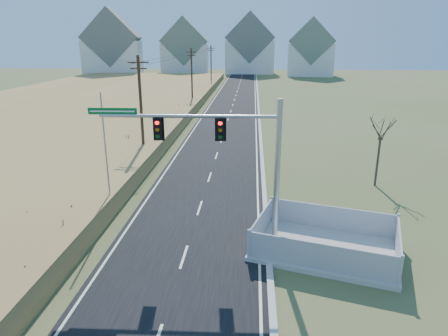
# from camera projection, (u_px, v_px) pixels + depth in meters

# --- Properties ---
(ground) EXTENTS (260.00, 260.00, 0.00)m
(ground) POSITION_uv_depth(u_px,v_px,m) (190.00, 239.00, 21.50)
(ground) COLOR #465629
(ground) RESTS_ON ground
(road) EXTENTS (8.00, 180.00, 0.06)m
(road) POSITION_uv_depth(u_px,v_px,m) (234.00, 102.00, 68.96)
(road) COLOR black
(road) RESTS_ON ground
(curb) EXTENTS (0.30, 180.00, 0.18)m
(curb) POSITION_uv_depth(u_px,v_px,m) (258.00, 102.00, 68.67)
(curb) COLOR #B2AFA8
(curb) RESTS_ON ground
(reed_marsh) EXTENTS (38.00, 110.00, 1.30)m
(reed_marsh) POSITION_uv_depth(u_px,v_px,m) (74.00, 106.00, 60.90)
(reed_marsh) COLOR #AA8A4D
(reed_marsh) RESTS_ON ground
(utility_pole_near) EXTENTS (1.80, 0.26, 9.00)m
(utility_pole_near) POSITION_uv_depth(u_px,v_px,m) (141.00, 106.00, 34.75)
(utility_pole_near) COLOR #422D1E
(utility_pole_near) RESTS_ON ground
(utility_pole_mid) EXTENTS (1.80, 0.26, 9.00)m
(utility_pole_mid) POSITION_uv_depth(u_px,v_px,m) (192.00, 76.00, 63.23)
(utility_pole_mid) COLOR #422D1E
(utility_pole_mid) RESTS_ON ground
(utility_pole_far) EXTENTS (1.80, 0.26, 9.00)m
(utility_pole_far) POSITION_uv_depth(u_px,v_px,m) (211.00, 65.00, 91.72)
(utility_pole_far) COLOR #422D1E
(utility_pole_far) RESTS_ON ground
(condo_nw) EXTENTS (17.69, 13.38, 19.05)m
(condo_nw) POSITION_uv_depth(u_px,v_px,m) (113.00, 49.00, 116.66)
(condo_nw) COLOR white
(condo_nw) RESTS_ON ground
(condo_nnw) EXTENTS (14.93, 11.17, 17.03)m
(condo_nnw) POSITION_uv_depth(u_px,v_px,m) (185.00, 51.00, 123.14)
(condo_nnw) COLOR white
(condo_nnw) RESTS_ON ground
(condo_n) EXTENTS (15.27, 10.20, 18.54)m
(condo_n) POSITION_uv_depth(u_px,v_px,m) (250.00, 49.00, 125.38)
(condo_n) COLOR white
(condo_n) RESTS_ON ground
(condo_ne) EXTENTS (14.12, 10.51, 16.52)m
(condo_ne) POSITION_uv_depth(u_px,v_px,m) (311.00, 52.00, 116.80)
(condo_ne) COLOR white
(condo_ne) RESTS_ON ground
(traffic_signal_mast) EXTENTS (9.54, 0.68, 7.59)m
(traffic_signal_mast) POSITION_uv_depth(u_px,v_px,m) (239.00, 159.00, 19.65)
(traffic_signal_mast) COLOR #9EA0A5
(traffic_signal_mast) RESTS_ON ground
(fence_enclosure) EXTENTS (8.03, 6.53, 1.60)m
(fence_enclosure) POSITION_uv_depth(u_px,v_px,m) (325.00, 247.00, 20.06)
(fence_enclosure) COLOR #B7B5AD
(fence_enclosure) RESTS_ON ground
(open_sign) EXTENTS (0.45, 0.23, 0.58)m
(open_sign) POSITION_uv_depth(u_px,v_px,m) (349.00, 256.00, 19.12)
(open_sign) COLOR white
(open_sign) RESTS_ON ground
(flagpole) EXTENTS (0.33, 0.33, 7.44)m
(flagpole) POSITION_uv_depth(u_px,v_px,m) (107.00, 168.00, 23.68)
(flagpole) COLOR #B7B5AD
(flagpole) RESTS_ON ground
(bare_tree) EXTENTS (2.04, 2.04, 5.41)m
(bare_tree) POSITION_uv_depth(u_px,v_px,m) (382.00, 127.00, 28.04)
(bare_tree) COLOR #4C3F33
(bare_tree) RESTS_ON ground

